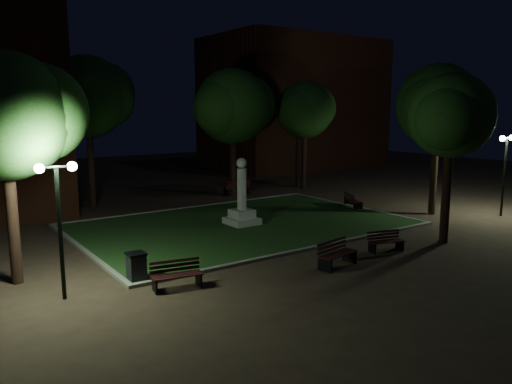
% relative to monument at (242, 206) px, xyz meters
% --- Properties ---
extents(ground, '(80.00, 80.00, 0.00)m').
position_rel_monument_xyz_m(ground, '(0.00, -2.00, -0.96)').
color(ground, '#3D2C21').
extents(lawn, '(15.00, 10.00, 0.08)m').
position_rel_monument_xyz_m(lawn, '(0.00, 0.00, -0.92)').
color(lawn, '#214119').
rests_on(lawn, ground).
extents(lawn_kerb, '(15.40, 10.40, 0.12)m').
position_rel_monument_xyz_m(lawn_kerb, '(0.00, 0.00, -0.90)').
color(lawn_kerb, slate).
rests_on(lawn_kerb, ground).
extents(monument, '(1.40, 1.40, 3.20)m').
position_rel_monument_xyz_m(monument, '(0.00, 0.00, 0.00)').
color(monument, '#ACA69F').
rests_on(monument, lawn).
extents(building_far, '(16.00, 10.00, 12.00)m').
position_rel_monument_xyz_m(building_far, '(18.00, 18.00, 5.04)').
color(building_far, '#4A1F13').
rests_on(building_far, ground).
extents(tree_west, '(4.93, 4.03, 7.37)m').
position_rel_monument_xyz_m(tree_west, '(-10.32, -2.55, 4.40)').
color(tree_west, black).
rests_on(tree_west, ground).
extents(tree_north_wl, '(5.09, 4.16, 8.10)m').
position_rel_monument_xyz_m(tree_north_wl, '(-4.34, 8.74, 5.05)').
color(tree_north_wl, black).
rests_on(tree_north_wl, ground).
extents(tree_north_er, '(5.85, 4.77, 8.11)m').
position_rel_monument_xyz_m(tree_north_er, '(4.33, 7.40, 4.76)').
color(tree_north_er, black).
rests_on(tree_north_er, ground).
extents(tree_ne, '(4.87, 3.97, 7.49)m').
position_rel_monument_xyz_m(tree_ne, '(9.99, 6.98, 4.54)').
color(tree_ne, black).
rests_on(tree_ne, ground).
extents(tree_east, '(5.24, 4.28, 7.90)m').
position_rel_monument_xyz_m(tree_east, '(9.86, -3.68, 4.80)').
color(tree_east, black).
rests_on(tree_east, ground).
extents(tree_se, '(4.23, 3.45, 7.03)m').
position_rel_monument_xyz_m(tree_se, '(5.33, -7.50, 4.33)').
color(tree_se, black).
rests_on(tree_se, ground).
extents(tree_far_north, '(5.63, 4.59, 8.79)m').
position_rel_monument_xyz_m(tree_far_north, '(-3.55, 11.35, 5.53)').
color(tree_far_north, black).
rests_on(tree_far_north, ground).
extents(lamppost_sw, '(1.18, 0.28, 4.07)m').
position_rel_monument_xyz_m(lamppost_sw, '(-9.53, -4.83, 1.93)').
color(lamppost_sw, black).
rests_on(lamppost_sw, ground).
extents(lamppost_se, '(1.18, 0.28, 4.22)m').
position_rel_monument_xyz_m(lamppost_se, '(12.35, -6.06, 2.02)').
color(lamppost_se, black).
rests_on(lamppost_se, ground).
extents(lamppost_ne, '(1.18, 0.28, 4.45)m').
position_rel_monument_xyz_m(lamppost_ne, '(9.78, 7.67, 2.16)').
color(lamppost_ne, black).
rests_on(lamppost_ne, ground).
extents(bench_near_left, '(1.78, 0.88, 0.93)m').
position_rel_monument_xyz_m(bench_near_left, '(-0.75, -7.23, -0.52)').
color(bench_near_left, black).
rests_on(bench_near_left, ground).
extents(bench_near_right, '(1.54, 0.88, 0.80)m').
position_rel_monument_xyz_m(bench_near_right, '(2.23, -6.93, -0.58)').
color(bench_near_right, black).
rests_on(bench_near_right, ground).
extents(bench_west_near, '(1.69, 0.86, 0.89)m').
position_rel_monument_xyz_m(bench_west_near, '(-6.41, -5.95, -0.54)').
color(bench_west_near, black).
rests_on(bench_west_near, ground).
extents(bench_right_side, '(1.13, 1.65, 0.86)m').
position_rel_monument_xyz_m(bench_right_side, '(7.43, -0.11, -0.55)').
color(bench_right_side, black).
rests_on(bench_right_side, ground).
extents(bench_far_side, '(1.81, 0.78, 0.96)m').
position_rel_monument_xyz_m(bench_far_side, '(4.50, 7.36, -0.50)').
color(bench_far_side, black).
rests_on(bench_far_side, ground).
extents(trash_bin, '(0.60, 0.60, 1.00)m').
position_rel_monument_xyz_m(trash_bin, '(-7.23, -4.72, -0.45)').
color(trash_bin, black).
rests_on(trash_bin, ground).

